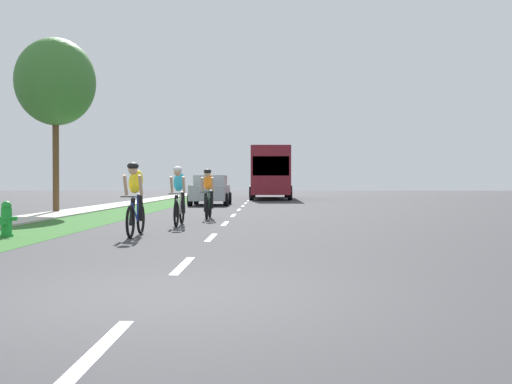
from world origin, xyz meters
TOP-DOWN VIEW (x-y plane):
  - ground_plane at (0.00, 20.00)m, footprint 120.00×120.00m
  - grass_verge at (-4.35, 20.00)m, footprint 2.29×70.00m
  - sidewalk_concrete at (-6.30, 20.00)m, footprint 1.61×70.00m
  - lane_markings_center at (0.00, 24.00)m, footprint 0.12×53.49m
  - fire_hydrant_green at (-4.35, 6.83)m, footprint 0.44×0.38m
  - cyclist_lead at (-1.65, 7.04)m, footprint 0.42×1.72m
  - cyclist_trailing at (-1.17, 10.21)m, footprint 0.42×1.72m
  - cyclist_distant at (-0.68, 13.27)m, footprint 0.42×1.72m
  - sedan_silver at (-1.70, 25.13)m, footprint 1.98×4.30m
  - bus_maroon at (1.44, 37.36)m, footprint 2.78×11.60m
  - street_tree_near at (-6.89, 17.20)m, footprint 3.02×3.02m

SIDE VIEW (x-z plane):
  - ground_plane at x=0.00m, z-range 0.00..0.00m
  - grass_verge at x=-4.35m, z-range 0.00..0.01m
  - lane_markings_center at x=0.00m, z-range 0.00..0.01m
  - sidewalk_concrete at x=-6.30m, z-range -0.05..0.06m
  - fire_hydrant_green at x=-4.35m, z-range -0.01..0.75m
  - sedan_silver at x=-1.70m, z-range 0.01..1.53m
  - cyclist_lead at x=-1.65m, z-range 0.02..1.60m
  - cyclist_trailing at x=-1.17m, z-range 0.02..1.60m
  - cyclist_distant at x=-0.68m, z-range 0.02..1.60m
  - bus_maroon at x=1.44m, z-range 0.24..3.72m
  - street_tree_near at x=-6.89m, z-range 1.65..8.31m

